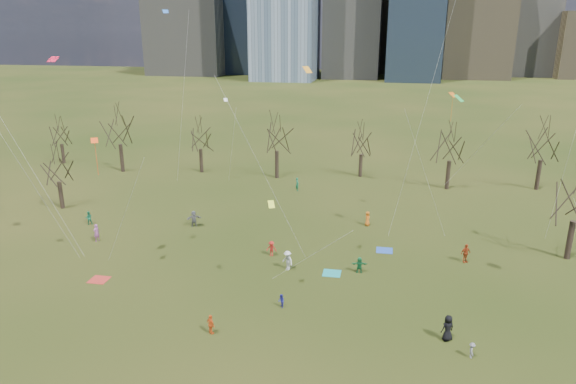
% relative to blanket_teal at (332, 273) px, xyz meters
% --- Properties ---
extents(ground, '(500.00, 500.00, 0.00)m').
position_rel_blanket_teal_xyz_m(ground, '(-4.27, -10.65, -0.01)').
color(ground, black).
rests_on(ground, ground).
extents(bare_tree_row, '(113.04, 29.80, 9.50)m').
position_rel_blanket_teal_xyz_m(bare_tree_row, '(-4.35, 26.57, 6.10)').
color(bare_tree_row, black).
rests_on(bare_tree_row, ground).
extents(blanket_teal, '(1.60, 1.50, 0.03)m').
position_rel_blanket_teal_xyz_m(blanket_teal, '(0.00, 0.00, 0.00)').
color(blanket_teal, teal).
rests_on(blanket_teal, ground).
extents(blanket_navy, '(1.60, 1.50, 0.03)m').
position_rel_blanket_teal_xyz_m(blanket_navy, '(4.59, 5.95, 0.00)').
color(blanket_navy, '#264EB1').
rests_on(blanket_navy, ground).
extents(blanket_crimson, '(1.60, 1.50, 0.03)m').
position_rel_blanket_teal_xyz_m(blanket_crimson, '(-19.88, -5.07, 0.00)').
color(blanket_crimson, red).
rests_on(blanket_crimson, ground).
extents(person_3, '(0.42, 0.73, 1.12)m').
position_rel_blanket_teal_xyz_m(person_3, '(10.47, -10.59, 0.55)').
color(person_3, slate).
rests_on(person_3, ground).
extents(person_4, '(0.93, 0.83, 1.52)m').
position_rel_blanket_teal_xyz_m(person_4, '(-7.51, -11.16, 0.74)').
color(person_4, orange).
rests_on(person_4, ground).
extents(person_5, '(1.45, 0.61, 1.52)m').
position_rel_blanket_teal_xyz_m(person_5, '(2.40, 0.61, 0.74)').
color(person_5, '#176B3A').
rests_on(person_5, ground).
extents(person_6, '(1.13, 1.01, 1.94)m').
position_rel_blanket_teal_xyz_m(person_6, '(9.06, -8.79, 0.96)').
color(person_6, black).
rests_on(person_6, ground).
extents(person_7, '(0.65, 0.79, 1.86)m').
position_rel_blanket_teal_xyz_m(person_7, '(-24.64, 2.79, 0.91)').
color(person_7, '#A9549F').
rests_on(person_7, ground).
extents(person_8, '(0.63, 0.68, 1.12)m').
position_rel_blanket_teal_xyz_m(person_8, '(-3.29, -6.62, 0.55)').
color(person_8, '#2526A3').
rests_on(person_8, ground).
extents(person_9, '(1.36, 1.25, 1.84)m').
position_rel_blanket_teal_xyz_m(person_9, '(-4.05, -0.00, 0.90)').
color(person_9, silver).
rests_on(person_9, ground).
extents(person_10, '(1.15, 0.96, 1.85)m').
position_rel_blanket_teal_xyz_m(person_10, '(12.03, 4.65, 0.91)').
color(person_10, '#AE3B18').
rests_on(person_10, ground).
extents(person_11, '(1.69, 1.31, 1.79)m').
position_rel_blanket_teal_xyz_m(person_11, '(-16.28, 8.65, 0.88)').
color(person_11, slate).
rests_on(person_11, ground).
extents(person_12, '(0.54, 0.82, 1.65)m').
position_rel_blanket_teal_xyz_m(person_12, '(2.62, 12.45, 0.81)').
color(person_12, orange).
rests_on(person_12, ground).
extents(person_13, '(0.67, 0.78, 1.81)m').
position_rel_blanket_teal_xyz_m(person_13, '(-7.25, 23.72, 0.89)').
color(person_13, '#1B7D52').
rests_on(person_13, ground).
extents(person_14, '(0.93, 0.89, 1.52)m').
position_rel_blanket_teal_xyz_m(person_14, '(-28.09, 7.04, 0.74)').
color(person_14, '#19724C').
rests_on(person_14, ground).
extents(person_15, '(1.02, 0.63, 1.53)m').
position_rel_blanket_teal_xyz_m(person_15, '(-6.13, 2.62, 0.75)').
color(person_15, '#B21E19').
rests_on(person_15, ground).
extents(kites_airborne, '(51.80, 39.35, 30.05)m').
position_rel_blanket_teal_xyz_m(kites_airborne, '(-0.36, 4.33, 11.98)').
color(kites_airborne, '#FF4E15').
rests_on(kites_airborne, ground).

